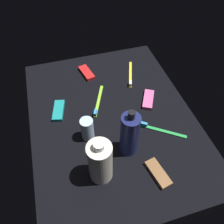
# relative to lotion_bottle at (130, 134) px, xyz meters

# --- Properties ---
(ground_plane) EXTENTS (0.84, 0.64, 0.01)m
(ground_plane) POSITION_rel_lotion_bottle_xyz_m (0.16, 0.01, -0.10)
(ground_plane) COLOR black
(lotion_bottle) EXTENTS (0.06, 0.06, 0.21)m
(lotion_bottle) POSITION_rel_lotion_bottle_xyz_m (0.00, 0.00, 0.00)
(lotion_bottle) COLOR #181E50
(lotion_bottle) RESTS_ON ground_plane
(bodywash_bottle) EXTENTS (0.08, 0.08, 0.19)m
(bodywash_bottle) POSITION_rel_lotion_bottle_xyz_m (-0.07, 0.12, -0.00)
(bodywash_bottle) COLOR silver
(bodywash_bottle) RESTS_ON ground_plane
(deodorant_stick) EXTENTS (0.05, 0.05, 0.09)m
(deodorant_stick) POSITION_rel_lotion_bottle_xyz_m (0.09, 0.13, -0.04)
(deodorant_stick) COLOR silver
(deodorant_stick) RESTS_ON ground_plane
(toothbrush_lime) EXTENTS (0.17, 0.08, 0.02)m
(toothbrush_lime) POSITION_rel_lotion_bottle_xyz_m (0.24, 0.05, -0.08)
(toothbrush_lime) COLOR #8CD133
(toothbrush_lime) RESTS_ON ground_plane
(toothbrush_yellow) EXTENTS (0.17, 0.07, 0.02)m
(toothbrush_yellow) POSITION_rel_lotion_bottle_xyz_m (0.37, -0.14, -0.08)
(toothbrush_yellow) COLOR yellow
(toothbrush_yellow) RESTS_ON ground_plane
(toothbrush_green) EXTENTS (0.11, 0.15, 0.02)m
(toothbrush_green) POSITION_rel_lotion_bottle_xyz_m (0.04, -0.14, -0.08)
(toothbrush_green) COLOR green
(toothbrush_green) RESTS_ON ground_plane
(snack_bar_red) EXTENTS (0.11, 0.06, 0.01)m
(snack_bar_red) POSITION_rel_lotion_bottle_xyz_m (0.44, 0.06, -0.08)
(snack_bar_red) COLOR red
(snack_bar_red) RESTS_ON ground_plane
(snack_bar_teal) EXTENTS (0.11, 0.06, 0.01)m
(snack_bar_teal) POSITION_rel_lotion_bottle_xyz_m (0.24, 0.21, -0.08)
(snack_bar_teal) COLOR teal
(snack_bar_teal) RESTS_ON ground_plane
(snack_bar_pink) EXTENTS (0.11, 0.08, 0.01)m
(snack_bar_pink) POSITION_rel_lotion_bottle_xyz_m (0.20, -0.16, -0.08)
(snack_bar_pink) COLOR #E55999
(snack_bar_pink) RESTS_ON ground_plane
(snack_bar_brown) EXTENTS (0.11, 0.06, 0.01)m
(snack_bar_brown) POSITION_rel_lotion_bottle_xyz_m (-0.12, -0.06, -0.08)
(snack_bar_brown) COLOR brown
(snack_bar_brown) RESTS_ON ground_plane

